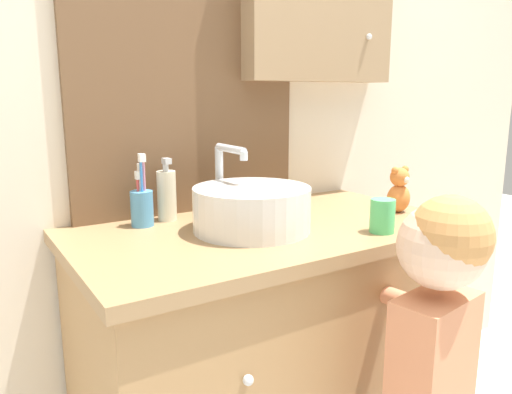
{
  "coord_description": "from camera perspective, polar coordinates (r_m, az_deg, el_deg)",
  "views": [
    {
      "loc": [
        -0.74,
        -0.8,
        1.22
      ],
      "look_at": [
        -0.07,
        0.25,
        0.95
      ],
      "focal_mm": 35.0,
      "sensor_mm": 36.0,
      "label": 1
    }
  ],
  "objects": [
    {
      "name": "toothbrush_holder",
      "position": [
        1.41,
        -12.91,
        -0.99
      ],
      "size": [
        0.06,
        0.06,
        0.2
      ],
      "color": "#4C93C6",
      "rests_on": "vanity_counter"
    },
    {
      "name": "teddy_bear",
      "position": [
        1.59,
        16.03,
        0.71
      ],
      "size": [
        0.08,
        0.07,
        0.14
      ],
      "color": "orange",
      "rests_on": "vanity_counter"
    },
    {
      "name": "sink_basin",
      "position": [
        1.33,
        -0.54,
        -1.21
      ],
      "size": [
        0.31,
        0.36,
        0.22
      ],
      "color": "silver",
      "rests_on": "vanity_counter"
    },
    {
      "name": "soap_dispenser",
      "position": [
        1.45,
        -10.17,
        0.26
      ],
      "size": [
        0.05,
        0.05,
        0.18
      ],
      "color": "beige",
      "rests_on": "vanity_counter"
    },
    {
      "name": "vanity_counter",
      "position": [
        1.55,
        1.31,
        -18.73
      ],
      "size": [
        1.06,
        0.59,
        0.85
      ],
      "color": "#A37A4C",
      "rests_on": "ground_plane"
    },
    {
      "name": "child_figure",
      "position": [
        1.24,
        19.51,
        -17.03
      ],
      "size": [
        0.22,
        0.49,
        1.01
      ],
      "color": "slate",
      "rests_on": "ground_plane"
    },
    {
      "name": "wall_back",
      "position": [
        1.62,
        -4.39,
        13.82
      ],
      "size": [
        3.2,
        0.18,
        2.5
      ],
      "color": "beige",
      "rests_on": "ground_plane"
    },
    {
      "name": "drinking_cup",
      "position": [
        1.35,
        14.25,
        -2.1
      ],
      "size": [
        0.07,
        0.07,
        0.09
      ],
      "primitive_type": "cylinder",
      "color": "#4CC670",
      "rests_on": "vanity_counter"
    }
  ]
}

